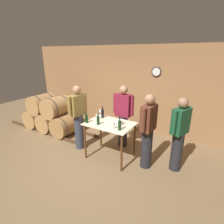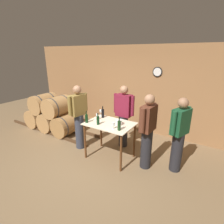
% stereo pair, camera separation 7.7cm
% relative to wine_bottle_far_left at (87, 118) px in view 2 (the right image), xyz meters
% --- Properties ---
extents(ground_plane, '(14.00, 14.00, 0.00)m').
position_rel_wine_bottle_far_left_xyz_m(ground_plane, '(0.24, -0.28, -1.01)').
color(ground_plane, brown).
extents(back_wall, '(8.40, 0.08, 2.70)m').
position_rel_wine_bottle_far_left_xyz_m(back_wall, '(0.25, 2.15, 0.34)').
color(back_wall, '#996B42').
rests_on(back_wall, ground_plane).
extents(barrel_rack, '(3.49, 0.79, 1.19)m').
position_rel_wine_bottle_far_left_xyz_m(barrel_rack, '(-2.04, 0.61, -0.49)').
color(barrel_rack, '#4C331E').
rests_on(barrel_rack, ground_plane).
extents(tasting_table, '(1.11, 0.78, 0.91)m').
position_rel_wine_bottle_far_left_xyz_m(tasting_table, '(0.49, 0.24, -0.27)').
color(tasting_table, beige).
rests_on(tasting_table, ground_plane).
extents(wine_bottle_far_left, '(0.07, 0.07, 0.28)m').
position_rel_wine_bottle_far_left_xyz_m(wine_bottle_far_left, '(0.00, 0.00, 0.00)').
color(wine_bottle_far_left, black).
rests_on(wine_bottle_far_left, tasting_table).
extents(wine_bottle_left, '(0.07, 0.07, 0.30)m').
position_rel_wine_bottle_far_left_xyz_m(wine_bottle_left, '(0.13, 0.47, 0.01)').
color(wine_bottle_left, black).
rests_on(wine_bottle_left, tasting_table).
extents(wine_bottle_center, '(0.06, 0.06, 0.28)m').
position_rel_wine_bottle_far_left_xyz_m(wine_bottle_center, '(0.30, 0.05, 0.00)').
color(wine_bottle_center, black).
rests_on(wine_bottle_center, tasting_table).
extents(wine_bottle_right, '(0.07, 0.07, 0.29)m').
position_rel_wine_bottle_far_left_xyz_m(wine_bottle_right, '(0.86, 0.03, 0.01)').
color(wine_bottle_right, '#193819').
rests_on(wine_bottle_right, tasting_table).
extents(wine_glass_near_left, '(0.06, 0.06, 0.16)m').
position_rel_wine_bottle_far_left_xyz_m(wine_glass_near_left, '(-0.00, 0.58, 0.01)').
color(wine_glass_near_left, silver).
rests_on(wine_glass_near_left, tasting_table).
extents(wine_glass_near_center, '(0.06, 0.06, 0.15)m').
position_rel_wine_bottle_far_left_xyz_m(wine_glass_near_center, '(0.10, 0.28, 0.00)').
color(wine_glass_near_center, silver).
rests_on(wine_glass_near_center, tasting_table).
extents(wine_glass_near_right, '(0.06, 0.06, 0.15)m').
position_rel_wine_bottle_far_left_xyz_m(wine_glass_near_right, '(0.72, 0.03, -0.00)').
color(wine_glass_near_right, silver).
rests_on(wine_glass_near_right, tasting_table).
extents(ice_bucket, '(0.15, 0.15, 0.12)m').
position_rel_wine_bottle_far_left_xyz_m(ice_bucket, '(0.71, 0.29, -0.05)').
color(ice_bucket, white).
rests_on(ice_bucket, tasting_table).
extents(person_host, '(0.25, 0.59, 1.69)m').
position_rel_wine_bottle_far_left_xyz_m(person_host, '(1.38, 0.35, -0.12)').
color(person_host, '#232328').
rests_on(person_host, ground_plane).
extents(person_visitor_with_scarf, '(0.29, 0.58, 1.71)m').
position_rel_wine_bottle_far_left_xyz_m(person_visitor_with_scarf, '(-0.46, 0.22, -0.11)').
color(person_visitor_with_scarf, '#333847').
rests_on(person_visitor_with_scarf, ground_plane).
extents(person_visitor_bearded, '(0.34, 0.56, 1.65)m').
position_rel_wine_bottle_far_left_xyz_m(person_visitor_bearded, '(1.97, 0.59, -0.14)').
color(person_visitor_bearded, '#232328').
rests_on(person_visitor_bearded, ground_plane).
extents(person_visitor_near_door, '(0.59, 0.24, 1.69)m').
position_rel_wine_bottle_far_left_xyz_m(person_visitor_near_door, '(0.49, 0.92, -0.12)').
color(person_visitor_near_door, '#232328').
rests_on(person_visitor_near_door, ground_plane).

